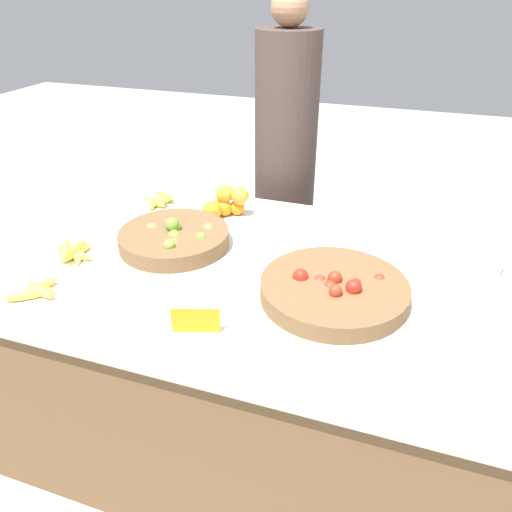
% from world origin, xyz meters
% --- Properties ---
extents(ground_plane, '(12.00, 12.00, 0.00)m').
position_xyz_m(ground_plane, '(0.00, 0.00, 0.00)').
color(ground_plane, '#ADA599').
extents(market_table, '(1.83, 1.19, 0.77)m').
position_xyz_m(market_table, '(0.00, 0.00, 0.39)').
color(market_table, brown).
rests_on(market_table, ground_plane).
extents(lime_bowl, '(0.42, 0.42, 0.11)m').
position_xyz_m(lime_bowl, '(-0.35, 0.06, 0.81)').
color(lime_bowl, brown).
rests_on(lime_bowl, market_table).
extents(tomato_basket, '(0.48, 0.48, 0.10)m').
position_xyz_m(tomato_basket, '(0.30, -0.09, 0.81)').
color(tomato_basket, brown).
rests_on(tomato_basket, market_table).
extents(orange_pile, '(0.18, 0.16, 0.13)m').
position_xyz_m(orange_pile, '(-0.27, 0.38, 0.83)').
color(orange_pile, orange).
rests_on(orange_pile, market_table).
extents(metal_bowl, '(0.35, 0.35, 0.07)m').
position_xyz_m(metal_bowl, '(0.65, 0.27, 0.81)').
color(metal_bowl, silver).
rests_on(metal_bowl, market_table).
extents(price_sign, '(0.14, 0.05, 0.08)m').
position_xyz_m(price_sign, '(-0.05, -0.40, 0.82)').
color(price_sign, orange).
rests_on(price_sign, market_table).
extents(banana_bunch_middle_right, '(0.14, 0.16, 0.06)m').
position_xyz_m(banana_bunch_middle_right, '(-0.60, 0.38, 0.80)').
color(banana_bunch_middle_right, '#EFDB4C').
rests_on(banana_bunch_middle_right, market_table).
extents(banana_bunch_front_center, '(0.18, 0.18, 0.06)m').
position_xyz_m(banana_bunch_front_center, '(-0.66, -0.14, 0.80)').
color(banana_bunch_front_center, '#EFDB4C').
rests_on(banana_bunch_front_center, market_table).
extents(banana_bunch_front_left, '(0.16, 0.17, 0.04)m').
position_xyz_m(banana_bunch_front_left, '(-0.62, -0.39, 0.79)').
color(banana_bunch_front_left, '#EFDB4C').
rests_on(banana_bunch_front_left, market_table).
extents(vendor_person, '(0.31, 0.31, 1.64)m').
position_xyz_m(vendor_person, '(-0.15, 0.90, 0.76)').
color(vendor_person, '#473833').
rests_on(vendor_person, ground_plane).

